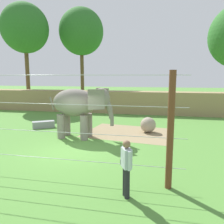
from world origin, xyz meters
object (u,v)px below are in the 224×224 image
elephant (79,105)px  enrichment_ball (148,125)px  feed_trough (44,124)px  zookeeper (126,166)px

elephant → enrichment_ball: 4.39m
elephant → feed_trough: elephant is taller
enrichment_ball → elephant: bearing=-151.7°
zookeeper → feed_trough: bearing=131.9°
enrichment_ball → zookeeper: zookeeper is taller
zookeeper → enrichment_ball: bearing=88.3°
zookeeper → feed_trough: 9.98m
elephant → zookeeper: elephant is taller
zookeeper → feed_trough: (-6.65, 7.41, -0.71)m
elephant → feed_trough: bearing=151.1°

